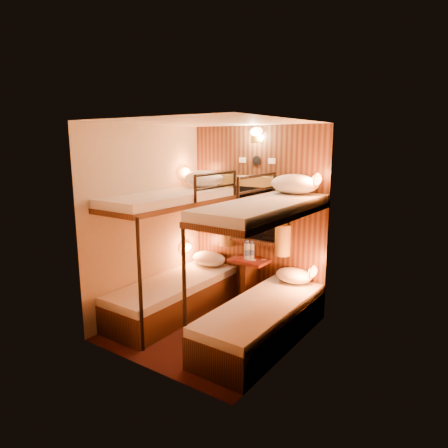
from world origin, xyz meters
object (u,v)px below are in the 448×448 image
Objects in this scene: bunk_right at (263,294)px; bottle_left at (247,252)px; bunk_left at (174,272)px; table at (249,276)px; bottle_right at (252,251)px.

bottle_left is at bearing 131.51° from bunk_right.
bunk_right is 1.01m from bottle_left.
bottle_left is (0.64, 0.74, 0.21)m from bunk_left.
bunk_right is 2.90× the size of table.
bottle_right is (0.02, 0.03, 0.34)m from table.
bottle_left reaches higher than bottle_right.
table is at bearing 80.56° from bottle_left.
bottle_right is (0.67, 0.82, 0.20)m from bunk_left.
bunk_left is at bearing -129.67° from table.
bottle_left is (-0.01, -0.04, 0.35)m from table.
bunk_left reaches higher than bottle_left.
bottle_right is at bearing 57.67° from table.
bottle_right is at bearing 69.20° from bottle_left.
table is 0.34m from bottle_right.
bunk_right is at bearing -48.49° from bottle_left.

